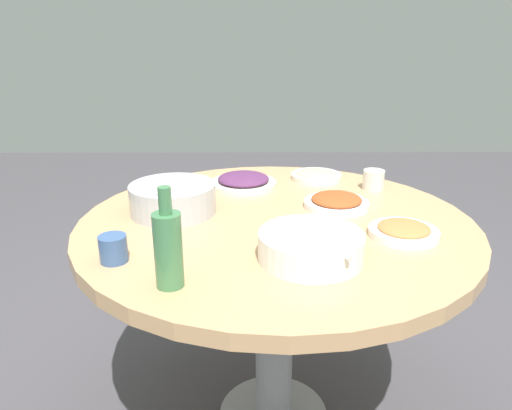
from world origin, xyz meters
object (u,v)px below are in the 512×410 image
Objects in this scene: rice_bowl at (173,198)px; dish_eggplant at (243,181)px; dish_stirfry at (336,202)px; green_bottle at (168,247)px; tea_cup_near at (374,180)px; tea_cup_far at (113,249)px; soup_bowl at (311,247)px; round_dining_table at (276,254)px; dish_noodles at (316,175)px; dish_tofu_braise at (404,231)px.

dish_eggplant is at bearing -128.81° from rice_bowl.
dish_stirfry is 0.90× the size of green_bottle.
dish_stirfry is (-0.31, 0.23, -0.00)m from dish_eggplant.
tea_cup_near is 0.97m from tea_cup_far.
rice_bowl reaches higher than soup_bowl.
rice_bowl is at bearing -105.59° from tea_cup_far.
round_dining_table is at bearing 169.14° from rice_bowl.
tea_cup_far is at bearing 36.10° from tea_cup_near.
round_dining_table is 0.37m from rice_bowl.
rice_bowl is (0.32, -0.06, 0.17)m from round_dining_table.
tea_cup_far is (0.16, -0.12, -0.06)m from green_bottle.
tea_cup_far reaches higher than dish_stirfry.
green_bottle is at bearing 62.19° from dish_noodles.
dish_stirfry is 0.74m from tea_cup_far.
dish_noodles is at bearing -117.81° from green_bottle.
rice_bowl reaches higher than dish_noodles.
soup_bowl is 1.09× the size of dish_eggplant.
tea_cup_far is (0.42, 0.28, 0.15)m from round_dining_table.
green_bottle reaches higher than tea_cup_far.
dish_eggplant is at bearing -73.50° from soup_bowl.
dish_eggplant is at bearing -5.32° from tea_cup_near.
green_bottle reaches higher than dish_stirfry.
tea_cup_near reaches higher than dish_tofu_braise.
round_dining_table is 5.69× the size of dish_stirfry.
dish_tofu_braise is 0.79m from tea_cup_far.
tea_cup_near reaches higher than dish_noodles.
tea_cup_far is (0.32, 0.62, 0.01)m from dish_eggplant.
tea_cup_far is at bearing 11.16° from dish_tofu_braise.
rice_bowl is 0.36m from tea_cup_far.
dish_tofu_braise is at bearing -152.70° from soup_bowl.
dish_noodles is 2.76× the size of tea_cup_far.
green_bottle reaches higher than dish_noodles.
dish_stirfry is 2.79× the size of tea_cup_near.
rice_bowl is 0.52m from soup_bowl.
round_dining_table is 0.38m from dish_eggplant.
dish_eggplant is at bearing -101.77° from green_bottle.
soup_bowl reaches higher than tea_cup_far.
dish_stirfry is (-0.20, -0.11, 0.14)m from round_dining_table.
dish_tofu_braise reaches higher than round_dining_table.
dish_stirfry is 1.09× the size of dish_tofu_braise.
dish_stirfry is at bearing -151.91° from round_dining_table.
rice_bowl is 1.02× the size of soup_bowl.
rice_bowl is 0.35m from dish_eggplant.
dish_stirfry is (-0.13, -0.38, -0.02)m from soup_bowl.
dish_eggplant is 3.21× the size of tea_cup_near.
dish_noodles is at bearing -130.33° from tea_cup_far.
tea_cup_near is at bearing 174.68° from dish_eggplant.
dish_noodles is 2.55× the size of tea_cup_near.
tea_cup_far is (0.62, 0.39, 0.02)m from dish_stirfry.
soup_bowl is at bearing 81.73° from dish_noodles.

